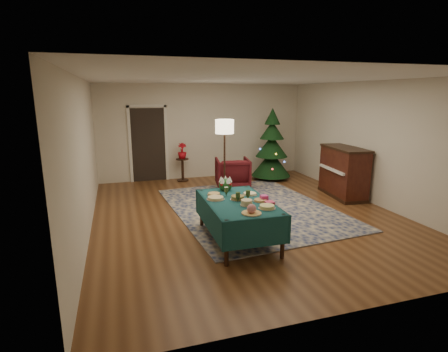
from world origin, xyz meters
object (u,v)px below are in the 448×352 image
object	(u,v)px
side_table	(183,170)
christmas_tree	(272,148)
gift_box	(264,198)
armchair	(233,172)
buffet_table	(238,209)
piano	(343,173)
potted_plant	(182,154)
floor_lamp	(225,131)

from	to	relation	value
side_table	christmas_tree	xyz separation A→B (m)	(2.51, -0.50, 0.60)
gift_box	armchair	distance (m)	3.46
buffet_table	piano	distance (m)	3.73
buffet_table	armchair	size ratio (longest dim) A/B	2.08
armchair	potted_plant	size ratio (longest dim) A/B	1.99
floor_lamp	christmas_tree	world-z (taller)	christmas_tree
potted_plant	christmas_tree	xyz separation A→B (m)	(2.51, -0.50, 0.15)
floor_lamp	buffet_table	bearing A→B (deg)	-102.77
armchair	side_table	size ratio (longest dim) A/B	1.35
gift_box	side_table	size ratio (longest dim) A/B	0.17
christmas_tree	potted_plant	bearing A→B (deg)	168.60
gift_box	piano	world-z (taller)	piano
side_table	piano	bearing A→B (deg)	-37.99
potted_plant	piano	bearing A→B (deg)	-37.99
floor_lamp	potted_plant	distance (m)	1.97
floor_lamp	gift_box	bearing A→B (deg)	-94.17
potted_plant	buffet_table	bearing A→B (deg)	-88.58
buffet_table	side_table	xyz separation A→B (m)	(-0.11, 4.41, -0.24)
buffet_table	gift_box	world-z (taller)	gift_box
piano	armchair	bearing A→B (deg)	146.13
buffet_table	potted_plant	size ratio (longest dim) A/B	4.14
floor_lamp	armchair	bearing A→B (deg)	54.04
floor_lamp	side_table	distance (m)	2.19
potted_plant	piano	world-z (taller)	piano
christmas_tree	piano	distance (m)	2.35
side_table	potted_plant	bearing A→B (deg)	90.00
buffet_table	floor_lamp	world-z (taller)	floor_lamp
christmas_tree	gift_box	bearing A→B (deg)	-116.23
gift_box	armchair	world-z (taller)	armchair
buffet_table	armchair	xyz separation A→B (m)	(1.01, 3.29, -0.12)
armchair	potted_plant	bearing A→B (deg)	-35.34
gift_box	floor_lamp	size ratio (longest dim) A/B	0.06
armchair	piano	distance (m)	2.75
side_table	christmas_tree	bearing A→B (deg)	-11.40
potted_plant	side_table	bearing A→B (deg)	-90.00
buffet_table	gift_box	distance (m)	0.47
potted_plant	christmas_tree	size ratio (longest dim) A/B	0.21
armchair	piano	world-z (taller)	piano
side_table	armchair	bearing A→B (deg)	-45.15
armchair	buffet_table	bearing A→B (deg)	82.75
armchair	piano	xyz separation A→B (m)	(2.28, -1.53, 0.15)
gift_box	christmas_tree	distance (m)	4.48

